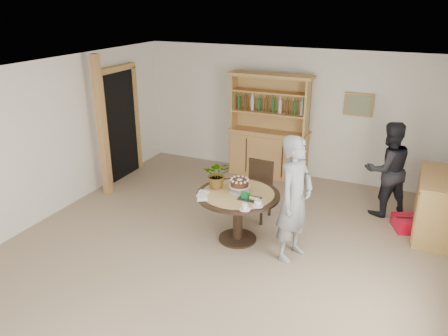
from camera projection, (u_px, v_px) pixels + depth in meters
ground at (212, 259)px, 6.02m from camera, size 7.00×7.00×0.00m
room_shell at (211, 138)px, 5.39m from camera, size 6.04×7.04×2.52m
doorway at (120, 122)px, 8.43m from camera, size 0.13×1.10×2.18m
pine_post at (102, 127)px, 7.61m from camera, size 0.12×0.12×2.50m
hutch at (269, 142)px, 8.64m from camera, size 1.62×0.54×2.04m
sideboard at (435, 205)px, 6.51m from camera, size 0.54×1.26×0.94m
dining_table at (238, 203)px, 6.29m from camera, size 1.20×1.20×0.76m
dining_chair at (258, 186)px, 7.02m from camera, size 0.44×0.44×0.95m
birthday_cake at (240, 184)px, 6.23m from camera, size 0.30×0.30×0.20m
flower_vase at (217, 174)px, 6.33m from camera, size 0.47×0.44×0.42m
gift_tray at (249, 197)px, 6.03m from camera, size 0.30×0.20×0.08m
coffee_cup_a at (258, 203)px, 5.83m from camera, size 0.15×0.15×0.09m
coffee_cup_b at (245, 207)px, 5.73m from camera, size 0.15×0.15×0.08m
napkins at (203, 196)px, 6.12m from camera, size 0.24×0.33×0.03m
teen_boy at (295, 199)px, 5.78m from camera, size 0.57×0.73×1.75m
adult_person at (387, 169)px, 7.01m from camera, size 0.97×0.93×1.58m
red_suitcase at (414, 224)px, 6.75m from camera, size 0.71×0.59×0.21m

